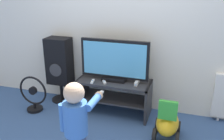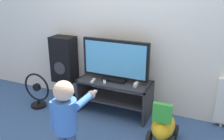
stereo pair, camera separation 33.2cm
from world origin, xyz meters
The scene contains 11 objects.
ground_plane centered at (0.00, 0.00, 0.00)m, with size 16.00×16.00×0.00m, color #38568C.
wall_back centered at (0.00, 0.52, 1.30)m, with size 10.00×0.06×2.60m.
tv_stand centered at (0.00, 0.22, 0.33)m, with size 1.03×0.44×0.50m.
television centered at (0.00, 0.24, 0.78)m, with size 0.95×0.20×0.58m.
game_console centered at (0.33, 0.21, 0.52)m, with size 0.04×0.19×0.04m.
remote_primary centered at (-0.26, 0.08, 0.51)m, with size 0.06×0.13×0.03m.
remote_secondary centered at (-0.11, 0.11, 0.51)m, with size 0.09×0.13×0.03m.
child centered at (-0.02, -0.93, 0.55)m, with size 0.35×0.51×0.93m.
speaker_tower centered at (-0.91, 0.35, 0.63)m, with size 0.36×0.32×1.01m.
floor_fan centered at (-1.13, -0.09, 0.24)m, with size 0.44×0.23×0.54m.
ride_on_toy centered at (0.80, -0.19, 0.21)m, with size 0.30×0.45×0.56m.
Camera 1 is at (0.96, -2.84, 1.83)m, focal length 40.00 mm.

